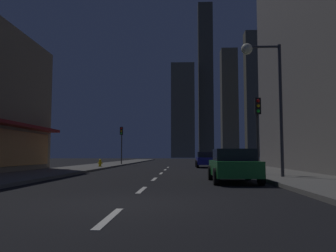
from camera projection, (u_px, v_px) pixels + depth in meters
ground_plane at (171, 165)px, 40.45m from camera, size 78.00×136.00×0.10m
sidewalk_right at (231, 164)px, 40.16m from camera, size 4.00×76.00×0.15m
sidewalk_left at (112, 164)px, 40.76m from camera, size 4.00×76.00×0.15m
lane_marking_center at (158, 176)px, 19.54m from camera, size 0.16×28.20×0.01m
skyscraper_distant_tall at (183, 110)px, 131.19m from camera, size 8.79×5.94×35.68m
skyscraper_distant_mid at (206, 80)px, 136.10m from camera, size 5.68×5.18×61.03m
skyscraper_distant_short at (229, 103)px, 163.10m from camera, size 7.57×7.80×50.90m
skyscraper_distant_slender at (255, 94)px, 140.82m from camera, size 7.90×6.01×51.44m
car_parked_near at (233, 165)px, 15.06m from camera, size 1.98×4.24×1.45m
car_parked_far at (206, 160)px, 32.38m from camera, size 1.98×4.24×1.45m
fire_hydrant_far_left at (100, 163)px, 30.53m from camera, size 0.42×0.30×0.65m
traffic_light_near_right at (258, 118)px, 18.95m from camera, size 0.32×0.48×4.20m
traffic_light_far_left at (121, 137)px, 38.96m from camera, size 0.32×0.48×4.20m
street_lamp_right at (263, 76)px, 17.09m from camera, size 1.96×0.56×6.58m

